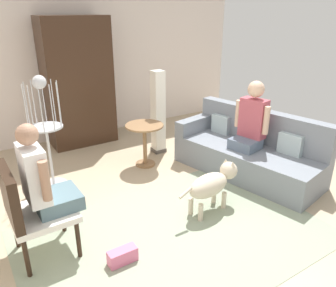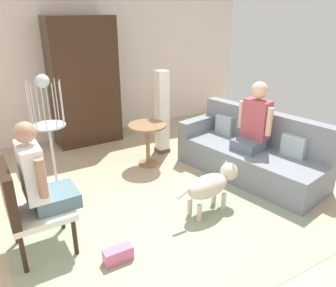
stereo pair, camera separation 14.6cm
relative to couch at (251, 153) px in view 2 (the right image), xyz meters
The scene contains 13 objects.
ground_plane 1.61m from the couch, 162.51° to the right, with size 7.83×7.83×0.00m, color tan.
back_wall 3.41m from the couch, 117.92° to the left, with size 6.78×0.12×2.84m, color silver.
area_rug 1.86m from the couch, 158.48° to the right, with size 3.08×2.12×0.01m, color gray.
couch is the anchor object (origin of this frame).
armchair 3.03m from the couch, behind, with size 0.57×0.59×0.96m.
person_on_couch 0.50m from the couch, 124.40° to the right, with size 0.47×0.51×0.92m.
person_on_armchair 2.90m from the couch, behind, with size 0.47×0.56×0.86m.
round_end_table 1.51m from the couch, 138.64° to the left, with size 0.56×0.56×0.65m.
dog 1.18m from the couch, 155.18° to the right, with size 0.90×0.33×0.56m.
bird_cage_stand 2.76m from the couch, 156.38° to the left, with size 0.42×0.42×1.49m.
column_lamp 1.54m from the couch, 117.67° to the left, with size 0.20×0.20×1.34m.
armoire_cabinet 3.00m from the couch, 123.13° to the left, with size 1.09×0.56×2.13m, color #382316.
handbag 2.47m from the couch, 162.47° to the right, with size 0.28×0.12×0.15m, color #D8668C.
Camera 2 is at (-1.71, -2.67, 2.22)m, focal length 35.67 mm.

